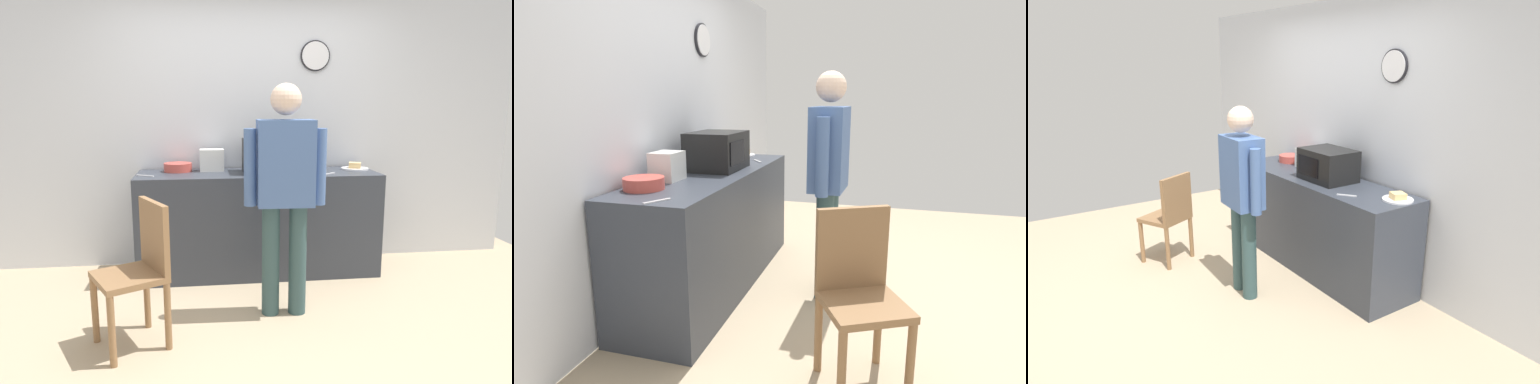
% 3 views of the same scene
% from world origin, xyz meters
% --- Properties ---
extents(ground_plane, '(6.00, 6.00, 0.00)m').
position_xyz_m(ground_plane, '(0.00, 0.00, 0.00)').
color(ground_plane, tan).
extents(back_wall, '(5.40, 0.13, 2.60)m').
position_xyz_m(back_wall, '(0.00, 1.60, 1.30)').
color(back_wall, silver).
rests_on(back_wall, ground_plane).
extents(kitchen_counter, '(2.17, 0.62, 0.94)m').
position_xyz_m(kitchen_counter, '(0.08, 1.22, 0.47)').
color(kitchen_counter, '#333842').
rests_on(kitchen_counter, ground_plane).
extents(microwave, '(0.50, 0.39, 0.30)m').
position_xyz_m(microwave, '(0.20, 1.23, 1.09)').
color(microwave, black).
rests_on(microwave, kitchen_counter).
extents(sandwich_plate, '(0.26, 0.26, 0.07)m').
position_xyz_m(sandwich_plate, '(1.02, 1.31, 0.96)').
color(sandwich_plate, white).
rests_on(sandwich_plate, kitchen_counter).
extents(salad_bowl, '(0.26, 0.26, 0.08)m').
position_xyz_m(salad_bowl, '(-0.64, 1.38, 0.98)').
color(salad_bowl, '#C64C42').
rests_on(salad_bowl, kitchen_counter).
extents(toaster, '(0.22, 0.18, 0.20)m').
position_xyz_m(toaster, '(-0.33, 1.38, 1.04)').
color(toaster, silver).
rests_on(toaster, kitchen_counter).
extents(fork_utensil, '(0.16, 0.10, 0.01)m').
position_xyz_m(fork_utensil, '(-0.91, 1.13, 0.94)').
color(fork_utensil, silver).
rests_on(fork_utensil, kitchen_counter).
extents(spoon_utensil, '(0.15, 0.12, 0.01)m').
position_xyz_m(spoon_utensil, '(0.68, 1.04, 0.94)').
color(spoon_utensil, silver).
rests_on(spoon_utensil, kitchen_counter).
extents(person_standing, '(0.59, 0.26, 1.69)m').
position_xyz_m(person_standing, '(0.16, 0.32, 0.99)').
color(person_standing, '#304B4D').
rests_on(person_standing, ground_plane).
extents(wooden_chair, '(0.54, 0.54, 0.94)m').
position_xyz_m(wooden_chair, '(-0.84, 0.01, 0.52)').
color(wooden_chair, olive).
rests_on(wooden_chair, ground_plane).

